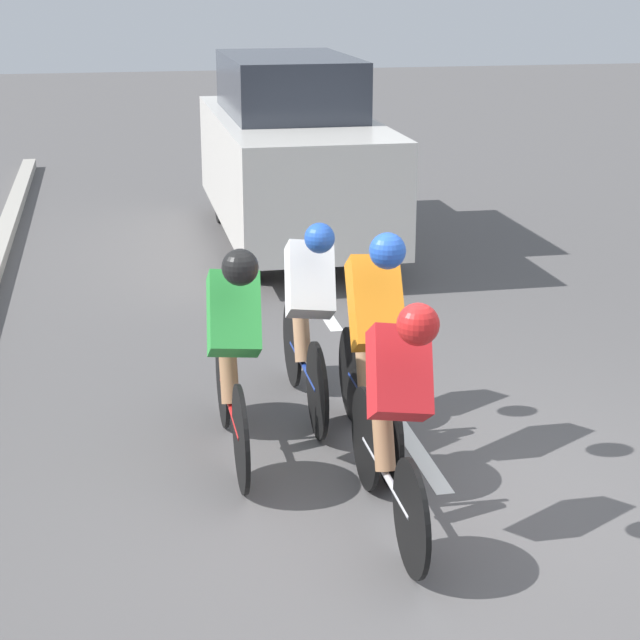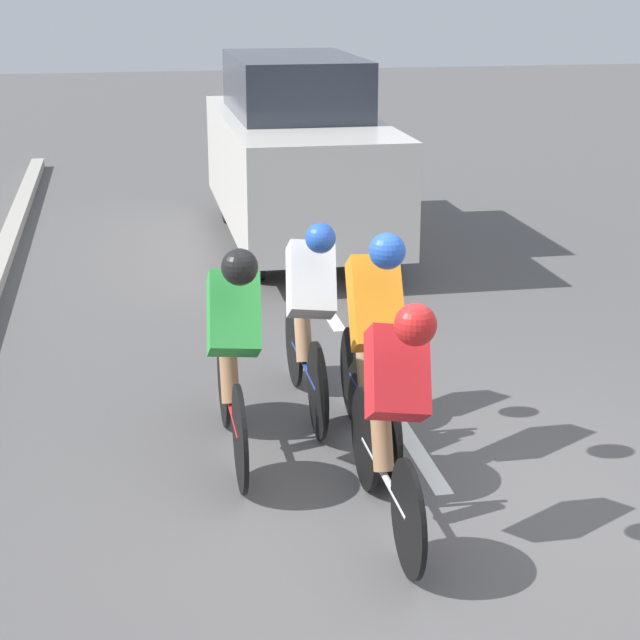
# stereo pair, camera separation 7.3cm
# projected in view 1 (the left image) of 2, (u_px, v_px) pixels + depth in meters

# --- Properties ---
(ground_plane) EXTENTS (60.00, 60.00, 0.00)m
(ground_plane) POSITION_uv_depth(u_px,v_px,m) (452.00, 503.00, 6.48)
(ground_plane) COLOR #565454
(lane_stripe_mid) EXTENTS (0.12, 1.40, 0.01)m
(lane_stripe_mid) POSITION_uv_depth(u_px,v_px,m) (414.00, 447.00, 7.24)
(lane_stripe_mid) COLOR white
(lane_stripe_mid) RESTS_ON ground
(lane_stripe_far) EXTENTS (0.12, 1.40, 0.01)m
(lane_stripe_far) POSITION_uv_depth(u_px,v_px,m) (322.00, 308.00, 10.22)
(lane_stripe_far) COLOR white
(lane_stripe_far) RESTS_ON ground
(cyclist_red) EXTENTS (0.39, 1.68, 1.45)m
(cyclist_red) POSITION_uv_depth(u_px,v_px,m) (396.00, 409.00, 5.91)
(cyclist_red) COLOR black
(cyclist_red) RESTS_ON ground
(cyclist_green) EXTENTS (0.36, 1.71, 1.49)m
(cyclist_green) POSITION_uv_depth(u_px,v_px,m) (233.00, 348.00, 6.82)
(cyclist_green) COLOR black
(cyclist_green) RESTS_ON ground
(cyclist_orange) EXTENTS (0.35, 1.72, 1.57)m
(cyclist_orange) POSITION_uv_depth(u_px,v_px,m) (374.00, 336.00, 6.91)
(cyclist_orange) COLOR black
(cyclist_orange) RESTS_ON ground
(cyclist_white) EXTENTS (0.37, 1.69, 1.47)m
(cyclist_white) POSITION_uv_depth(u_px,v_px,m) (308.00, 313.00, 7.59)
(cyclist_white) COLOR black
(cyclist_white) RESTS_ON ground
(support_car) EXTENTS (1.70, 4.43, 2.16)m
(support_car) POSITION_uv_depth(u_px,v_px,m) (291.00, 153.00, 12.30)
(support_car) COLOR black
(support_car) RESTS_ON ground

